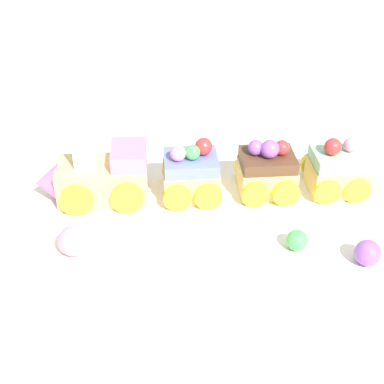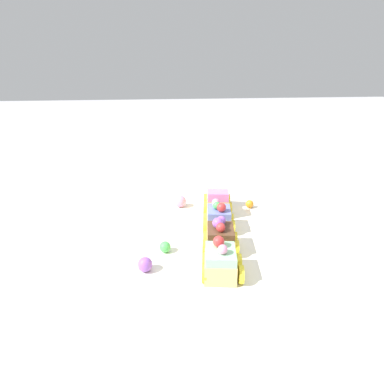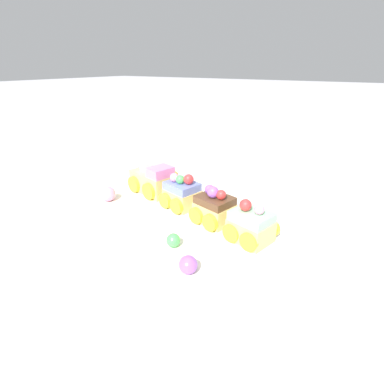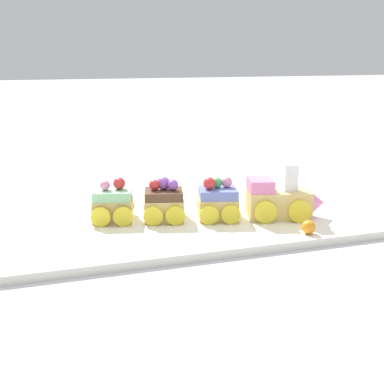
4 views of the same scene
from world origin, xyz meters
name	(u,v)px [view 2 (image 2 of 4)]	position (x,y,z in m)	size (l,w,h in m)	color
ground_plane	(198,236)	(0.00, 0.00, 0.00)	(10.00, 10.00, 0.00)	#B2B2B7
display_board	(198,234)	(0.00, 0.00, 0.01)	(0.80, 0.35, 0.01)	white
cake_train_locomotive	(217,200)	(0.10, -0.07, 0.04)	(0.13, 0.08, 0.08)	#E5C675
cake_car_blueberry	(219,219)	(0.00, -0.04, 0.04)	(0.08, 0.08, 0.07)	#E5C675
cake_car_chocolate	(220,238)	(-0.08, -0.02, 0.04)	(0.08, 0.08, 0.07)	#E5C675
cake_car_mint	(222,263)	(-0.16, 0.00, 0.04)	(0.08, 0.08, 0.07)	#E5C675
gumball_green	(165,247)	(-0.07, 0.08, 0.02)	(0.02, 0.02, 0.02)	#4CBC56
gumball_orange	(250,204)	(0.10, -0.15, 0.02)	(0.02, 0.02, 0.02)	orange
gumball_pink	(180,201)	(0.14, 0.02, 0.03)	(0.03, 0.03, 0.03)	pink
gumball_purple	(145,264)	(-0.12, 0.12, 0.02)	(0.02, 0.02, 0.02)	#9956C6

